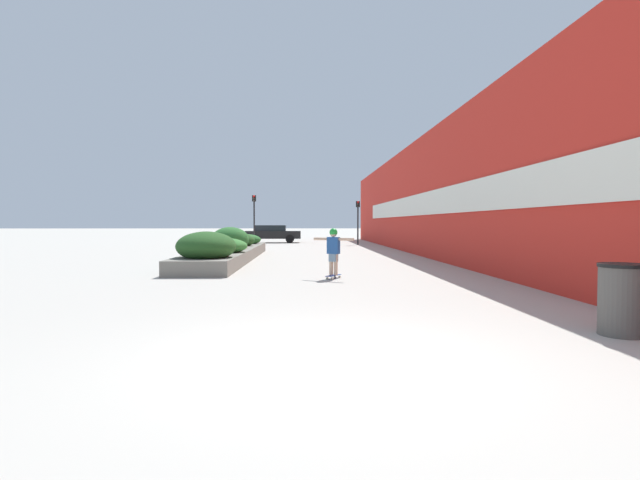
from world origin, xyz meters
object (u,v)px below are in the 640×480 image
at_px(car_leftmost, 272,233).
at_px(skateboard, 333,276).
at_px(car_center_left, 431,233).
at_px(skateboarder, 333,247).
at_px(trash_bin, 622,299).
at_px(traffic_light_left, 254,211).
at_px(traffic_light_right, 358,215).

bearing_deg(car_leftmost, skateboard, 7.41).
xyz_separation_m(car_leftmost, car_center_left, (13.47, 1.11, -0.02)).
bearing_deg(skateboarder, car_center_left, 100.33).
height_order(trash_bin, car_leftmost, car_leftmost).
relative_size(trash_bin, traffic_light_left, 0.28).
height_order(skateboard, traffic_light_left, traffic_light_left).
height_order(car_leftmost, traffic_light_right, traffic_light_right).
distance_m(trash_bin, traffic_light_right, 30.12).
height_order(car_center_left, traffic_light_right, traffic_light_right).
bearing_deg(skateboarder, trash_bin, -33.65).
distance_m(skateboarder, car_leftmost, 27.13).
bearing_deg(traffic_light_right, car_leftmost, 147.16).
height_order(skateboarder, traffic_light_right, traffic_light_right).
height_order(skateboard, skateboarder, skateboarder).
xyz_separation_m(car_center_left, traffic_light_left, (-14.49, -5.84, 1.72)).
relative_size(skateboard, car_leftmost, 0.15).
height_order(car_center_left, traffic_light_left, traffic_light_left).
relative_size(car_center_left, traffic_light_right, 1.28).
xyz_separation_m(skateboarder, trash_bin, (3.70, -7.44, -0.41)).
distance_m(skateboard, traffic_light_left, 22.75).
bearing_deg(car_center_left, traffic_light_left, -68.04).
bearing_deg(skateboarder, car_leftmost, 127.34).
distance_m(car_center_left, traffic_light_left, 15.72).
xyz_separation_m(skateboard, traffic_light_left, (-4.52, 22.17, 2.40)).
height_order(skateboarder, traffic_light_left, traffic_light_left).
bearing_deg(traffic_light_right, traffic_light_left, -176.63).
bearing_deg(traffic_light_right, car_center_left, 38.27).
bearing_deg(car_leftmost, trash_bin, 11.83).
bearing_deg(trash_bin, car_center_left, 79.96).
xyz_separation_m(skateboarder, traffic_light_right, (3.14, 22.62, 1.31)).
distance_m(skateboard, trash_bin, 8.32).
bearing_deg(skateboard, car_center_left, 100.33).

